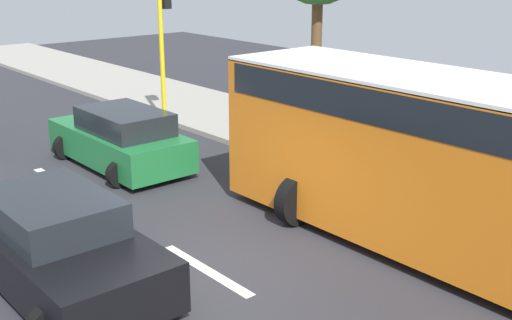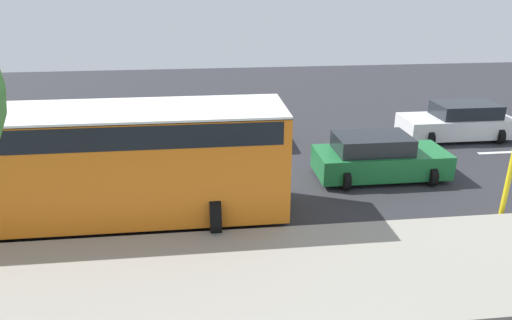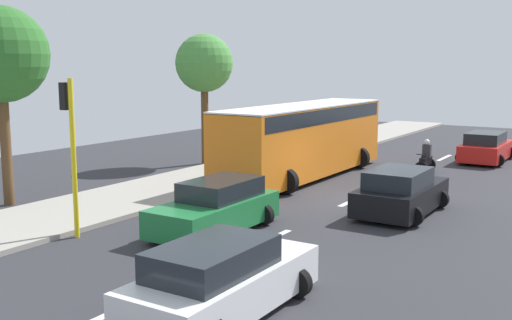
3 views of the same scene
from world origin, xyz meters
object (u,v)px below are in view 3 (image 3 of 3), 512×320
city_bus (304,135)px  traffic_light_corner (70,135)px  car_white (221,280)px  car_red (486,148)px  motorcycle (426,159)px  pedestrian_near_signal (284,142)px  street_tree_north (0,56)px  car_black (401,193)px  car_green (216,208)px  street_tree_center (204,65)px

city_bus → traffic_light_corner: size_ratio=2.44×
car_white → car_red: (-0.21, -22.72, 0.00)m
motorcycle → traffic_light_corner: 16.71m
pedestrian_near_signal → street_tree_north: street_tree_north is taller
car_black → car_green: same height
car_green → city_bus: size_ratio=0.40×
car_black → street_tree_north: (12.00, 6.10, 4.45)m
car_black → street_tree_north: size_ratio=0.62×
motorcycle → pedestrian_near_signal: (6.77, 1.14, 0.42)m
city_bus → car_green: bearing=101.9°
car_white → motorcycle: bearing=-85.5°
car_black → street_tree_center: (11.63, -4.78, 4.17)m
car_red → car_black: bearing=90.0°
car_white → motorcycle: (1.41, -17.89, -0.07)m
car_green → pedestrian_near_signal: bearing=-69.2°
city_bus → street_tree_center: street_tree_center is taller
car_red → traffic_light_corner: bearing=71.3°
traffic_light_corner → street_tree_center: street_tree_center is taller
street_tree_north → pedestrian_near_signal: bearing=-105.5°
pedestrian_near_signal → street_tree_north: size_ratio=0.25×
car_white → car_black: same height
car_black → traffic_light_corner: traffic_light_corner is taller
car_black → street_tree_center: street_tree_center is taller
car_black → pedestrian_near_signal: pedestrian_near_signal is taller
car_green → traffic_light_corner: (3.08, 2.62, 2.22)m
city_bus → motorcycle: bearing=-136.6°
city_bus → street_tree_north: (6.22, 10.23, 3.32)m
car_black → car_red: 12.91m
car_green → pedestrian_near_signal: 12.75m
pedestrian_near_signal → traffic_light_corner: 14.73m
motorcycle → city_bus: bearing=43.4°
street_tree_center → traffic_light_corner: bearing=110.8°
city_bus → motorcycle: (-4.17, -3.95, -1.20)m
city_bus → street_tree_center: (5.85, -0.65, 3.03)m
car_red → street_tree_center: 14.79m
car_white → pedestrian_near_signal: (8.17, -16.75, 0.35)m
street_tree_north → street_tree_center: bearing=-91.9°
car_black → car_green: size_ratio=0.98×
city_bus → traffic_light_corner: 11.83m
traffic_light_corner → street_tree_north: size_ratio=0.66×
pedestrian_near_signal → street_tree_center: bearing=33.6°
car_white → pedestrian_near_signal: bearing=-64.0°
car_black → pedestrian_near_signal: bearing=-39.6°
car_green → motorcycle: (-2.25, -13.05, -0.07)m
car_red → pedestrian_near_signal: pedestrian_near_signal is taller
car_green → pedestrian_near_signal: size_ratio=2.59×
street_tree_north → traffic_light_corner: bearing=163.5°
car_black → street_tree_north: 14.18m
car_green → street_tree_north: size_ratio=0.64×
car_black → car_green: 6.30m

